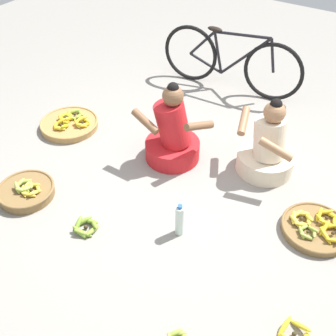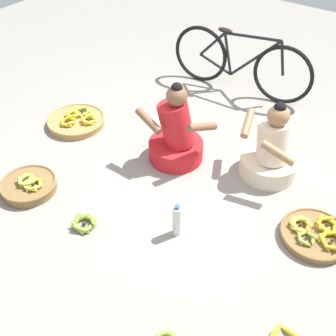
{
  "view_description": "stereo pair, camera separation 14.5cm",
  "coord_description": "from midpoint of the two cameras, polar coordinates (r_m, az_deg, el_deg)",
  "views": [
    {
      "loc": [
        1.37,
        -2.33,
        2.54
      ],
      "look_at": [
        0.0,
        -0.2,
        0.35
      ],
      "focal_mm": 44.09,
      "sensor_mm": 36.0,
      "label": 1
    },
    {
      "loc": [
        1.49,
        -2.24,
        2.54
      ],
      "look_at": [
        0.0,
        -0.2,
        0.35
      ],
      "focal_mm": 44.09,
      "sensor_mm": 36.0,
      "label": 2
    }
  ],
  "objects": [
    {
      "name": "ground_plane",
      "position": [
        3.71,
        2.95,
        -2.48
      ],
      "size": [
        10.0,
        10.0,
        0.0
      ],
      "primitive_type": "plane",
      "color": "gray"
    },
    {
      "name": "vendor_woman_front",
      "position": [
        3.84,
        2.2,
        4.45
      ],
      "size": [
        0.67,
        0.53,
        0.81
      ],
      "color": "red",
      "rests_on": "ground"
    },
    {
      "name": "vendor_woman_behind",
      "position": [
        3.8,
        15.02,
        2.03
      ],
      "size": [
        0.63,
        0.52,
        0.76
      ],
      "color": "beige",
      "rests_on": "ground"
    },
    {
      "name": "bicycle_leaning",
      "position": [
        4.96,
        10.75,
        14.07
      ],
      "size": [
        1.7,
        0.2,
        0.73
      ],
      "color": "black",
      "rests_on": "ground"
    },
    {
      "name": "banana_basket_back_right",
      "position": [
        4.52,
        -11.66,
        6.43
      ],
      "size": [
        0.61,
        0.61,
        0.14
      ],
      "color": "#A87F47",
      "rests_on": "ground"
    },
    {
      "name": "banana_basket_back_center",
      "position": [
        3.8,
        -17.66,
        -2.32
      ],
      "size": [
        0.49,
        0.49,
        0.16
      ],
      "color": "brown",
      "rests_on": "ground"
    },
    {
      "name": "banana_basket_mid_right",
      "position": [
        3.48,
        20.76,
        -8.59
      ],
      "size": [
        0.54,
        0.54,
        0.14
      ],
      "color": "brown",
      "rests_on": "ground"
    },
    {
      "name": "loose_bananas_front_center",
      "position": [
        3.4,
        -10.3,
        -7.51
      ],
      "size": [
        0.23,
        0.23,
        0.1
      ],
      "color": "olive",
      "rests_on": "ground"
    },
    {
      "name": "water_bottle",
      "position": [
        3.22,
        2.53,
        -7.3
      ],
      "size": [
        0.07,
        0.07,
        0.31
      ],
      "color": "silver",
      "rests_on": "ground"
    }
  ]
}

